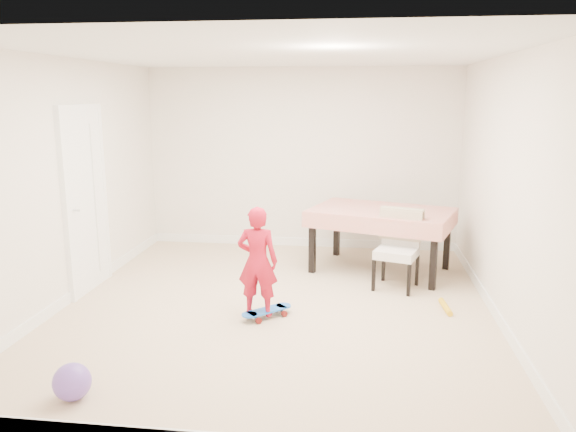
# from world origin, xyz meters

# --- Properties ---
(ground) EXTENTS (5.00, 5.00, 0.00)m
(ground) POSITION_xyz_m (0.00, 0.00, 0.00)
(ground) COLOR tan
(ground) RESTS_ON ground
(ceiling) EXTENTS (4.50, 5.00, 0.04)m
(ceiling) POSITION_xyz_m (0.00, 0.00, 2.58)
(ceiling) COLOR silver
(ceiling) RESTS_ON wall_back
(wall_back) EXTENTS (4.50, 0.04, 2.60)m
(wall_back) POSITION_xyz_m (0.00, 2.48, 1.30)
(wall_back) COLOR silver
(wall_back) RESTS_ON ground
(wall_front) EXTENTS (4.50, 0.04, 2.60)m
(wall_front) POSITION_xyz_m (0.00, -2.48, 1.30)
(wall_front) COLOR silver
(wall_front) RESTS_ON ground
(wall_left) EXTENTS (0.04, 5.00, 2.60)m
(wall_left) POSITION_xyz_m (-2.23, 0.00, 1.30)
(wall_left) COLOR silver
(wall_left) RESTS_ON ground
(wall_right) EXTENTS (0.04, 5.00, 2.60)m
(wall_right) POSITION_xyz_m (2.23, 0.00, 1.30)
(wall_right) COLOR silver
(wall_right) RESTS_ON ground
(door) EXTENTS (0.11, 0.94, 2.11)m
(door) POSITION_xyz_m (-2.22, 0.30, 1.02)
(door) COLOR white
(door) RESTS_ON ground
(baseboard_back) EXTENTS (4.50, 0.02, 0.12)m
(baseboard_back) POSITION_xyz_m (0.00, 2.49, 0.06)
(baseboard_back) COLOR white
(baseboard_back) RESTS_ON ground
(baseboard_left) EXTENTS (0.02, 5.00, 0.12)m
(baseboard_left) POSITION_xyz_m (-2.24, 0.00, 0.06)
(baseboard_left) COLOR white
(baseboard_left) RESTS_ON ground
(baseboard_right) EXTENTS (0.02, 5.00, 0.12)m
(baseboard_right) POSITION_xyz_m (2.24, 0.00, 0.06)
(baseboard_right) COLOR white
(baseboard_right) RESTS_ON ground
(dining_table) EXTENTS (1.95, 1.55, 0.80)m
(dining_table) POSITION_xyz_m (1.13, 1.41, 0.40)
(dining_table) COLOR red
(dining_table) RESTS_ON ground
(dining_chair) EXTENTS (0.66, 0.71, 0.92)m
(dining_chair) POSITION_xyz_m (1.29, 0.76, 0.46)
(dining_chair) COLOR silver
(dining_chair) RESTS_ON ground
(skateboard) EXTENTS (0.56, 0.54, 0.09)m
(skateboard) POSITION_xyz_m (-0.05, -0.31, 0.04)
(skateboard) COLOR blue
(skateboard) RESTS_ON ground
(child) EXTENTS (0.41, 0.28, 1.12)m
(child) POSITION_xyz_m (-0.14, -0.32, 0.56)
(child) COLOR red
(child) RESTS_ON ground
(balloon) EXTENTS (0.28, 0.28, 0.28)m
(balloon) POSITION_xyz_m (-1.22, -2.04, 0.14)
(balloon) COLOR #6E4BB5
(balloon) RESTS_ON ground
(foam_toy) EXTENTS (0.10, 0.40, 0.06)m
(foam_toy) POSITION_xyz_m (1.78, 0.15, 0.03)
(foam_toy) COLOR gold
(foam_toy) RESTS_ON ground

